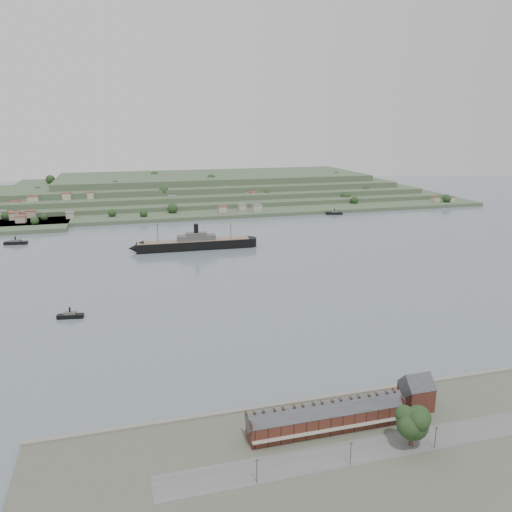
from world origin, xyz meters
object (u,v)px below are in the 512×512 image
object	(u,v)px
steamship	(191,244)
fig_tree	(414,423)
tugboat	(70,315)
terrace_row	(326,417)
gabled_building	(416,392)

from	to	relation	value
steamship	fig_tree	world-z (taller)	steamship
tugboat	fig_tree	distance (m)	192.31
fig_tree	steamship	bearing A→B (deg)	96.05
terrace_row	steamship	bearing A→B (deg)	91.45
tugboat	steamship	bearing A→B (deg)	57.42
terrace_row	steamship	distance (m)	271.86
tugboat	fig_tree	world-z (taller)	fig_tree
gabled_building	steamship	xyz separation A→B (m)	(-44.39, 267.75, -3.36)
steamship	fig_tree	distance (m)	289.54
gabled_building	fig_tree	xyz separation A→B (m)	(-13.89, -20.12, 2.59)
terrace_row	tugboat	bearing A→B (deg)	124.52
terrace_row	gabled_building	size ratio (longest dim) A/B	3.95
steamship	fig_tree	bearing A→B (deg)	-83.95
tugboat	terrace_row	bearing A→B (deg)	-55.48
steamship	tugboat	size ratio (longest dim) A/B	7.51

